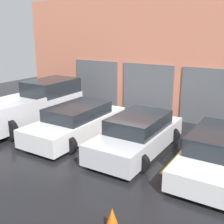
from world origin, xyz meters
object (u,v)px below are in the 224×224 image
traffic_cone (112,221)px  sedan_side (219,152)px  van_right (138,135)px  sedan_white (77,122)px  pickup_truck (34,105)px

traffic_cone → sedan_side: bearing=72.1°
sedan_side → van_right: 2.71m
sedan_white → traffic_cone: size_ratio=8.37×
pickup_truck → traffic_cone: bearing=-32.1°
van_right → traffic_cone: size_ratio=7.85×
sedan_side → pickup_truck: bearing=177.9°
van_right → traffic_cone: bearing=-70.4°
van_right → sedan_side: bearing=0.1°
sedan_side → van_right: bearing=-179.9°
sedan_white → van_right: 2.71m
pickup_truck → sedan_white: size_ratio=1.19×
pickup_truck → van_right: 5.43m
van_right → pickup_truck: bearing=176.8°
van_right → traffic_cone: (1.42, -3.99, -0.35)m
sedan_white → pickup_truck: bearing=173.7°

